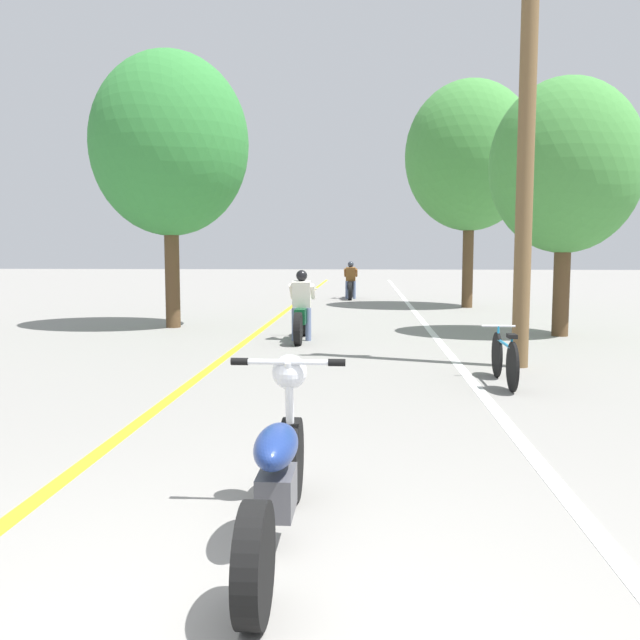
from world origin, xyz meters
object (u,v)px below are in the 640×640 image
at_px(roadside_tree_right_near, 566,167).
at_px(roadside_tree_right_far, 470,156).
at_px(motorcycle_rider_far, 351,285).
at_px(bicycle_parked, 504,358).
at_px(utility_pole, 526,137).
at_px(motorcycle_rider_lead, 302,314).
at_px(roadside_tree_left, 169,145).
at_px(motorcycle_foreground, 278,472).

relative_size(roadside_tree_right_near, roadside_tree_right_far, 0.76).
bearing_deg(motorcycle_rider_far, bicycle_parked, -81.60).
xyz_separation_m(utility_pole, motorcycle_rider_lead, (-3.45, 2.74, -2.78)).
distance_m(roadside_tree_left, bicycle_parked, 9.27).
xyz_separation_m(roadside_tree_right_near, roadside_tree_left, (-8.12, 0.98, 0.65)).
bearing_deg(roadside_tree_right_near, roadside_tree_right_far, 96.96).
distance_m(utility_pole, roadside_tree_right_far, 10.62).
distance_m(roadside_tree_right_near, bicycle_parked, 6.25).
xyz_separation_m(motorcycle_rider_lead, motorcycle_rider_far, (0.69, 11.34, -0.00)).
xyz_separation_m(utility_pole, motorcycle_foreground, (-2.75, -6.19, -2.86)).
distance_m(utility_pole, motorcycle_foreground, 7.35).
bearing_deg(roadside_tree_left, roadside_tree_right_near, -6.91).
xyz_separation_m(utility_pole, roadside_tree_right_near, (1.63, 3.75, 0.03)).
distance_m(motorcycle_foreground, motorcycle_rider_far, 20.27).
distance_m(roadside_tree_right_far, bicycle_parked, 12.61).
bearing_deg(motorcycle_rider_lead, bicycle_parked, -53.88).
bearing_deg(roadside_tree_right_far, roadside_tree_left, -141.52).
bearing_deg(motorcycle_foreground, roadside_tree_right_far, 78.02).
xyz_separation_m(motorcycle_foreground, motorcycle_rider_far, (-0.01, 20.27, 0.08)).
height_order(utility_pole, bicycle_parked, utility_pole).
bearing_deg(roadside_tree_right_near, roadside_tree_left, 173.09).
height_order(roadside_tree_left, bicycle_parked, roadside_tree_left).
distance_m(roadside_tree_right_near, motorcycle_rider_far, 11.57).
bearing_deg(motorcycle_foreground, motorcycle_rider_far, 90.03).
relative_size(roadside_tree_right_far, motorcycle_foreground, 3.15).
relative_size(utility_pole, roadside_tree_left, 1.07).
bearing_deg(bicycle_parked, roadside_tree_right_near, 67.34).
distance_m(motorcycle_rider_lead, motorcycle_rider_far, 11.36).
distance_m(motorcycle_foreground, bicycle_parked, 5.37).
bearing_deg(roadside_tree_right_near, motorcycle_rider_far, 113.01).
xyz_separation_m(roadside_tree_right_near, motorcycle_rider_lead, (-5.07, -1.00, -2.81)).
bearing_deg(roadside_tree_left, roadside_tree_right_far, 38.48).
height_order(roadside_tree_right_near, motorcycle_rider_far, roadside_tree_right_near).
height_order(motorcycle_foreground, bicycle_parked, motorcycle_foreground).
height_order(motorcycle_rider_lead, motorcycle_rider_far, motorcycle_rider_lead).
distance_m(motorcycle_rider_lead, bicycle_parked, 5.03).
height_order(roadside_tree_right_far, motorcycle_rider_far, roadside_tree_right_far).
height_order(utility_pole, roadside_tree_right_near, utility_pole).
distance_m(motorcycle_rider_far, bicycle_parked, 15.56).
bearing_deg(utility_pole, motorcycle_foreground, -113.97).
relative_size(roadside_tree_right_far, bicycle_parked, 4.25).
distance_m(utility_pole, bicycle_parked, 3.27).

